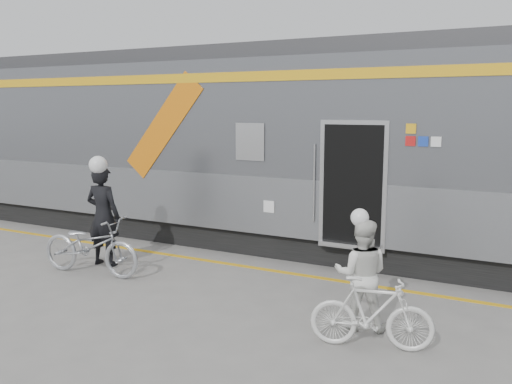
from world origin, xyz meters
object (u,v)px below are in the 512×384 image
Objects in this scene: bicycle_left at (90,246)px; bicycle_right at (372,313)px; woman at (361,274)px; man at (103,216)px.

bicycle_left is 1.31× the size of bicycle_right.
woman is 0.99× the size of bicycle_right.
woman is (4.85, -0.09, 0.22)m from bicycle_left.
woman is (5.05, -0.64, -0.19)m from man.
man is at bearing -21.49° from woman.
man reaches higher than bicycle_right.
woman is at bearing 167.08° from man.
woman reaches higher than bicycle_right.
woman reaches higher than bicycle_left.
man is 1.25× the size of bicycle_right.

